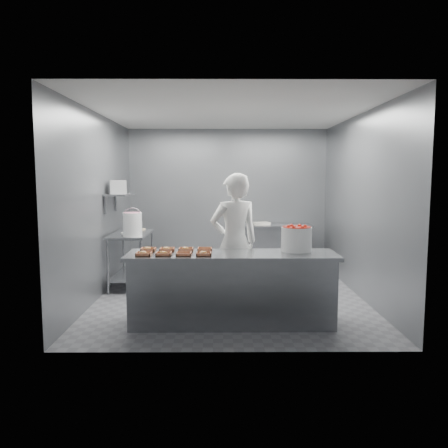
{
  "coord_description": "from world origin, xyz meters",
  "views": [
    {
      "loc": [
        -0.13,
        -6.68,
        1.84
      ],
      "look_at": [
        -0.09,
        -0.2,
        1.14
      ],
      "focal_mm": 35.0,
      "sensor_mm": 36.0,
      "label": 1
    }
  ],
  "objects": [
    {
      "name": "rag",
      "position": [
        -1.58,
        1.04,
        0.91
      ],
      "size": [
        0.17,
        0.15,
        0.02
      ],
      "primitive_type": "cube",
      "rotation": [
        0.0,
        0.0,
        -0.15
      ],
      "color": "#CCB28C",
      "rests_on": "prep_table"
    },
    {
      "name": "bucket_lid",
      "position": [
        -1.63,
        0.48,
        0.91
      ],
      "size": [
        0.41,
        0.41,
        0.02
      ],
      "primitive_type": "cylinder",
      "rotation": [
        0.0,
        0.0,
        -0.38
      ],
      "color": "silver",
      "rests_on": "prep_table"
    },
    {
      "name": "wall_right",
      "position": [
        2.0,
        0.0,
        1.4
      ],
      "size": [
        0.04,
        4.5,
        2.8
      ],
      "primitive_type": "cube",
      "color": "slate",
      "rests_on": "ground"
    },
    {
      "name": "worker",
      "position": [
        0.05,
        -0.75,
        0.95
      ],
      "size": [
        0.8,
        0.66,
        1.89
      ],
      "primitive_type": "imported",
      "rotation": [
        0.0,
        0.0,
        3.49
      ],
      "color": "white",
      "rests_on": "ground"
    },
    {
      "name": "ceiling",
      "position": [
        0.0,
        0.0,
        2.8
      ],
      "size": [
        4.5,
        4.5,
        0.0
      ],
      "primitive_type": "plane",
      "rotation": [
        3.14,
        0.0,
        0.0
      ],
      "color": "white",
      "rests_on": "wall_back"
    },
    {
      "name": "tray_7",
      "position": [
        -0.34,
        -1.19,
        0.92
      ],
      "size": [
        0.19,
        0.18,
        0.04
      ],
      "color": "tan",
      "rests_on": "service_counter"
    },
    {
      "name": "glaze_bucket",
      "position": [
        -1.54,
        0.19,
        1.1
      ],
      "size": [
        0.31,
        0.3,
        0.46
      ],
      "color": "silver",
      "rests_on": "prep_table"
    },
    {
      "name": "appliance",
      "position": [
        -1.82,
        0.48,
        1.67
      ],
      "size": [
        0.32,
        0.35,
        0.22
      ],
      "primitive_type": "cube",
      "rotation": [
        0.0,
        0.0,
        0.27
      ],
      "color": "gray",
      "rests_on": "wall_shelf"
    },
    {
      "name": "prep_table",
      "position": [
        -1.65,
        0.6,
        0.59
      ],
      "size": [
        0.6,
        1.2,
        0.9
      ],
      "color": "slate",
      "rests_on": "ground"
    },
    {
      "name": "wall_left",
      "position": [
        -2.0,
        0.0,
        1.4
      ],
      "size": [
        0.04,
        4.5,
        2.8
      ],
      "primitive_type": "cube",
      "color": "slate",
      "rests_on": "ground"
    },
    {
      "name": "service_counter",
      "position": [
        0.0,
        -1.35,
        0.45
      ],
      "size": [
        2.6,
        0.7,
        0.9
      ],
      "color": "slate",
      "rests_on": "ground"
    },
    {
      "name": "wall_shelf",
      "position": [
        -1.82,
        0.6,
        1.55
      ],
      "size": [
        0.35,
        0.9,
        0.03
      ],
      "primitive_type": "cube",
      "color": "slate",
      "rests_on": "wall_left"
    },
    {
      "name": "tray_5",
      "position": [
        -0.82,
        -1.19,
        0.92
      ],
      "size": [
        0.19,
        0.18,
        0.06
      ],
      "color": "tan",
      "rests_on": "service_counter"
    },
    {
      "name": "wall_back",
      "position": [
        0.0,
        2.25,
        1.4
      ],
      "size": [
        4.0,
        0.04,
        2.8
      ],
      "primitive_type": "cube",
      "color": "slate",
      "rests_on": "ground"
    },
    {
      "name": "floor",
      "position": [
        0.0,
        0.0,
        0.0
      ],
      "size": [
        4.5,
        4.5,
        0.0
      ],
      "primitive_type": "plane",
      "color": "#4C4C51",
      "rests_on": "ground"
    },
    {
      "name": "tray_6",
      "position": [
        -0.58,
        -1.19,
        0.92
      ],
      "size": [
        0.19,
        0.18,
        0.06
      ],
      "color": "tan",
      "rests_on": "service_counter"
    },
    {
      "name": "tray_1",
      "position": [
        -0.82,
        -1.51,
        0.92
      ],
      "size": [
        0.19,
        0.18,
        0.06
      ],
      "color": "tan",
      "rests_on": "service_counter"
    },
    {
      "name": "tray_2",
      "position": [
        -0.58,
        -1.51,
        0.92
      ],
      "size": [
        0.19,
        0.18,
        0.04
      ],
      "color": "tan",
      "rests_on": "service_counter"
    },
    {
      "name": "paper_stack",
      "position": [
        0.67,
        1.9,
        0.92
      ],
      "size": [
        0.34,
        0.28,
        0.05
      ],
      "primitive_type": "cube",
      "rotation": [
        0.0,
        0.0,
        0.22
      ],
      "color": "silver",
      "rests_on": "back_counter"
    },
    {
      "name": "tray_0",
      "position": [
        -1.06,
        -1.51,
        0.92
      ],
      "size": [
        0.19,
        0.18,
        0.06
      ],
      "color": "tan",
      "rests_on": "service_counter"
    },
    {
      "name": "tray_4",
      "position": [
        -1.06,
        -1.19,
        0.92
      ],
      "size": [
        0.19,
        0.18,
        0.06
      ],
      "color": "tan",
      "rests_on": "service_counter"
    },
    {
      "name": "tray_3",
      "position": [
        -0.34,
        -1.51,
        0.92
      ],
      "size": [
        0.19,
        0.18,
        0.06
      ],
      "color": "tan",
      "rests_on": "service_counter"
    },
    {
      "name": "strawberry_tub",
      "position": [
        0.82,
        -1.21,
        1.07
      ],
      "size": [
        0.38,
        0.38,
        0.32
      ],
      "color": "silver",
      "rests_on": "service_counter"
    },
    {
      "name": "back_counter",
      "position": [
        0.9,
        1.9,
        0.45
      ],
      "size": [
        1.5,
        0.6,
        0.9
      ],
      "color": "slate",
      "rests_on": "ground"
    }
  ]
}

